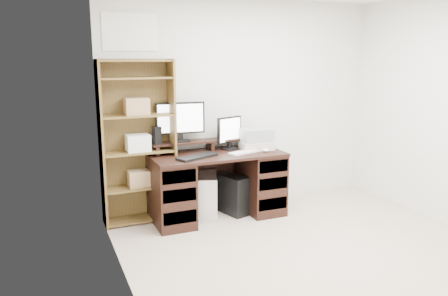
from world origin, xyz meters
TOP-DOWN VIEW (x-y plane):
  - room at (-0.00, 0.00)m, footprint 3.54×4.04m
  - desk at (-0.50, 1.64)m, footprint 1.50×0.70m
  - riser_shelf at (-0.50, 1.85)m, footprint 1.40×0.22m
  - monitor_wide at (-0.85, 1.89)m, footprint 0.56×0.16m
  - monitor_small at (-0.28, 1.78)m, footprint 0.34×0.18m
  - speaker at (-1.14, 1.83)m, footprint 0.10×0.10m
  - keyboard_black at (-0.78, 1.50)m, footprint 0.51×0.34m
  - keyboard_white at (-0.20, 1.53)m, footprint 0.43×0.24m
  - mouse at (0.05, 1.49)m, footprint 0.09×0.07m
  - printer at (0.01, 1.66)m, footprint 0.40×0.32m
  - basket at (0.01, 1.66)m, footprint 0.37×0.28m
  - tower_silver at (-0.60, 1.69)m, footprint 0.38×0.54m
  - tower_black at (-0.30, 1.68)m, footprint 0.31×0.49m
  - bookshelf at (-1.35, 1.86)m, footprint 0.80×0.30m

SIDE VIEW (x-z plane):
  - tower_black at x=-0.30m, z-range 0.00..0.46m
  - tower_silver at x=-0.60m, z-range 0.00..0.49m
  - desk at x=-0.50m, z-range 0.01..0.76m
  - keyboard_white at x=-0.20m, z-range 0.75..0.77m
  - keyboard_black at x=-0.78m, z-range 0.75..0.78m
  - mouse at x=0.05m, z-range 0.75..0.78m
  - printer at x=0.01m, z-range 0.75..0.84m
  - riser_shelf at x=-0.50m, z-range 0.78..0.90m
  - bookshelf at x=-1.35m, z-range 0.02..1.82m
  - basket at x=0.01m, z-range 0.84..0.99m
  - monitor_small at x=-0.28m, z-range 0.77..1.15m
  - speaker at x=-1.14m, z-range 0.87..1.07m
  - monitor_wide at x=-0.85m, z-range 0.90..1.34m
  - room at x=0.00m, z-range -0.02..2.52m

